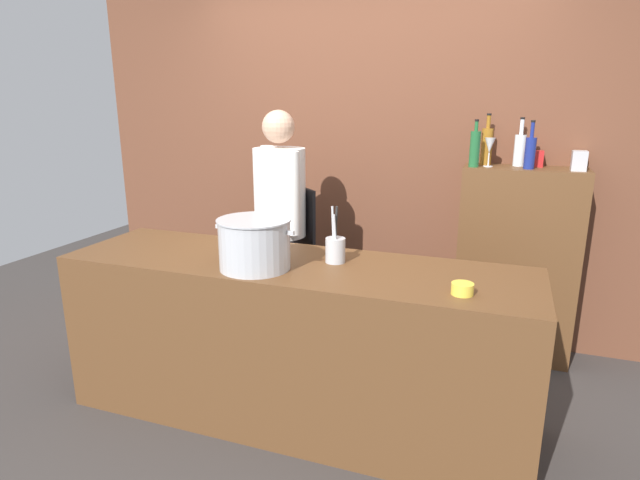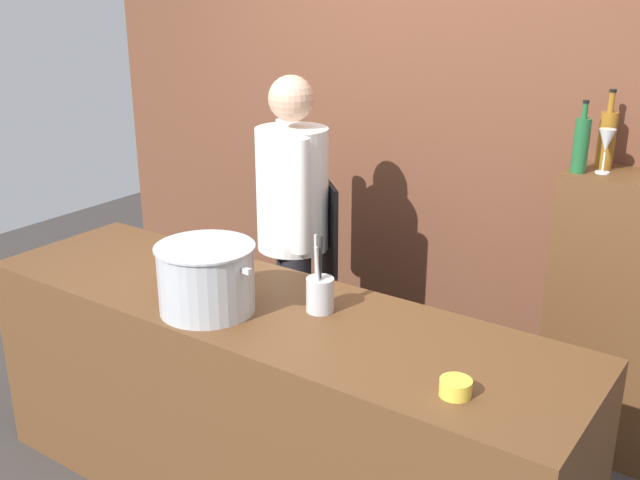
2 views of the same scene
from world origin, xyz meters
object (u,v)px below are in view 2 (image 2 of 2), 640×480
at_px(utensil_crock, 320,293).
at_px(wine_bottle_amber, 607,138).
at_px(butter_jar, 456,387).
at_px(wine_glass_wide, 606,142).
at_px(stockpot_large, 206,278).
at_px(chef, 294,223).
at_px(wine_bottle_green, 581,144).

height_order(utensil_crock, wine_bottle_amber, wine_bottle_amber).
height_order(butter_jar, wine_glass_wide, wine_glass_wide).
xyz_separation_m(butter_jar, wine_glass_wide, (0.02, 1.33, 0.51)).
height_order(stockpot_large, wine_bottle_amber, wine_bottle_amber).
bearing_deg(chef, wine_bottle_green, -116.60).
relative_size(chef, butter_jar, 16.92).
bearing_deg(wine_glass_wide, stockpot_large, -128.26).
bearing_deg(utensil_crock, wine_glass_wide, 57.55).
bearing_deg(wine_bottle_amber, wine_glass_wide, -76.48).
height_order(chef, butter_jar, chef).
distance_m(chef, utensil_crock, 0.85).
distance_m(butter_jar, wine_bottle_green, 1.37).
height_order(stockpot_large, wine_glass_wide, wine_glass_wide).
xyz_separation_m(stockpot_large, wine_bottle_green, (0.94, 1.26, 0.39)).
distance_m(stockpot_large, wine_bottle_green, 1.62).
xyz_separation_m(butter_jar, wine_bottle_green, (-0.07, 1.28, 0.50)).
relative_size(utensil_crock, wine_glass_wide, 1.62).
bearing_deg(chef, stockpot_large, 149.99).
xyz_separation_m(utensil_crock, butter_jar, (0.67, -0.25, -0.05)).
relative_size(stockpot_large, butter_jar, 4.36).
bearing_deg(stockpot_large, butter_jar, -1.03).
bearing_deg(stockpot_large, wine_glass_wide, 51.74).
bearing_deg(wine_bottle_amber, butter_jar, -89.71).
bearing_deg(stockpot_large, chef, 105.65).
xyz_separation_m(stockpot_large, wine_glass_wide, (1.03, 1.31, 0.40)).
height_order(chef, wine_glass_wide, chef).
bearing_deg(wine_bottle_amber, stockpot_large, -125.77).
bearing_deg(stockpot_large, wine_bottle_amber, 54.23).
relative_size(chef, utensil_crock, 5.54).
distance_m(stockpot_large, utensil_crock, 0.42).
distance_m(utensil_crock, wine_bottle_green, 1.27).
bearing_deg(wine_glass_wide, butter_jar, -90.66).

